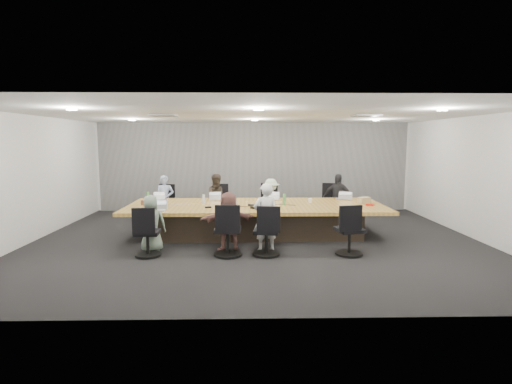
{
  "coord_description": "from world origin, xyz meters",
  "views": [
    {
      "loc": [
        -0.2,
        -8.8,
        2.24
      ],
      "look_at": [
        0.0,
        0.4,
        1.05
      ],
      "focal_mm": 28.0,
      "sensor_mm": 36.0,
      "label": 1
    }
  ],
  "objects_px": {
    "person_1": "(218,199)",
    "laptop_1": "(216,199)",
    "chair_0": "(168,206)",
    "chair_5": "(228,234)",
    "snack_packet": "(370,205)",
    "laptop_0": "(160,199)",
    "laptop_2": "(272,199)",
    "bottle_green_right": "(284,199)",
    "chair_6": "(266,235)",
    "chair_7": "(349,234)",
    "stapler": "(254,208)",
    "chair_4": "(148,236)",
    "person_0": "(165,200)",
    "laptop_6": "(264,210)",
    "person_2": "(271,201)",
    "person_3": "(337,199)",
    "person_4": "(151,223)",
    "mug_brown": "(143,202)",
    "chair_2": "(270,205)",
    "laptop_5": "(230,210)",
    "canvas_bag": "(364,200)",
    "laptop_4": "(157,210)",
    "bottle_green_left": "(148,197)",
    "bottle_clear": "(204,199)",
    "chair_3": "(334,205)",
    "conference_table": "(256,219)",
    "person_6": "(266,217)",
    "chair_1": "(219,206)"
  },
  "relations": [
    {
      "from": "person_1",
      "to": "laptop_1",
      "type": "bearing_deg",
      "value": -101.34
    },
    {
      "from": "laptop_1",
      "to": "chair_0",
      "type": "bearing_deg",
      "value": -36.58
    },
    {
      "from": "chair_5",
      "to": "snack_packet",
      "type": "relative_size",
      "value": 5.07
    },
    {
      "from": "laptop_0",
      "to": "laptop_2",
      "type": "bearing_deg",
      "value": -177.82
    },
    {
      "from": "bottle_green_right",
      "to": "chair_6",
      "type": "bearing_deg",
      "value": -107.03
    },
    {
      "from": "chair_7",
      "to": "stapler",
      "type": "xyz_separation_m",
      "value": [
        -1.86,
        1.1,
        0.35
      ]
    },
    {
      "from": "chair_4",
      "to": "person_0",
      "type": "relative_size",
      "value": 0.6
    },
    {
      "from": "person_0",
      "to": "laptop_6",
      "type": "xyz_separation_m",
      "value": [
        2.59,
        -2.15,
        0.09
      ]
    },
    {
      "from": "person_2",
      "to": "person_3",
      "type": "relative_size",
      "value": 0.9
    },
    {
      "from": "person_4",
      "to": "mug_brown",
      "type": "bearing_deg",
      "value": -81.77
    },
    {
      "from": "person_0",
      "to": "person_2",
      "type": "xyz_separation_m",
      "value": [
        2.86,
        0.0,
        -0.05
      ]
    },
    {
      "from": "chair_5",
      "to": "person_0",
      "type": "height_order",
      "value": "person_0"
    },
    {
      "from": "chair_2",
      "to": "chair_7",
      "type": "xyz_separation_m",
      "value": [
        1.37,
        -3.4,
        -0.02
      ]
    },
    {
      "from": "person_1",
      "to": "laptop_5",
      "type": "xyz_separation_m",
      "value": [
        0.42,
        -2.15,
        0.07
      ]
    },
    {
      "from": "canvas_bag",
      "to": "laptop_4",
      "type": "bearing_deg",
      "value": -169.04
    },
    {
      "from": "chair_6",
      "to": "laptop_2",
      "type": "height_order",
      "value": "chair_6"
    },
    {
      "from": "chair_4",
      "to": "laptop_4",
      "type": "relative_size",
      "value": 2.39
    },
    {
      "from": "chair_0",
      "to": "snack_packet",
      "type": "height_order",
      "value": "chair_0"
    },
    {
      "from": "chair_5",
      "to": "laptop_6",
      "type": "bearing_deg",
      "value": 52.69
    },
    {
      "from": "mug_brown",
      "to": "snack_packet",
      "type": "height_order",
      "value": "mug_brown"
    },
    {
      "from": "person_0",
      "to": "laptop_1",
      "type": "relative_size",
      "value": 4.33
    },
    {
      "from": "chair_4",
      "to": "laptop_6",
      "type": "distance_m",
      "value": 2.5
    },
    {
      "from": "laptop_5",
      "to": "bottle_green_left",
      "type": "relative_size",
      "value": 1.15
    },
    {
      "from": "chair_2",
      "to": "laptop_5",
      "type": "xyz_separation_m",
      "value": [
        -1.02,
        -2.5,
        0.31
      ]
    },
    {
      "from": "person_0",
      "to": "chair_2",
      "type": "bearing_deg",
      "value": 3.27
    },
    {
      "from": "bottle_green_left",
      "to": "bottle_clear",
      "type": "bearing_deg",
      "value": -12.81
    },
    {
      "from": "person_1",
      "to": "laptop_0",
      "type": "bearing_deg",
      "value": -170.15
    },
    {
      "from": "laptop_6",
      "to": "chair_0",
      "type": "bearing_deg",
      "value": 128.85
    },
    {
      "from": "bottle_green_right",
      "to": "canvas_bag",
      "type": "bearing_deg",
      "value": 5.75
    },
    {
      "from": "chair_3",
      "to": "stapler",
      "type": "height_order",
      "value": "chair_3"
    },
    {
      "from": "canvas_bag",
      "to": "snack_packet",
      "type": "height_order",
      "value": "canvas_bag"
    },
    {
      "from": "chair_5",
      "to": "laptop_2",
      "type": "xyz_separation_m",
      "value": [
        1.02,
        2.5,
        0.31
      ]
    },
    {
      "from": "conference_table",
      "to": "person_0",
      "type": "relative_size",
      "value": 4.55
    },
    {
      "from": "chair_3",
      "to": "laptop_6",
      "type": "distance_m",
      "value": 3.26
    },
    {
      "from": "laptop_0",
      "to": "laptop_4",
      "type": "xyz_separation_m",
      "value": [
        0.28,
        -1.6,
        0.0
      ]
    },
    {
      "from": "laptop_0",
      "to": "conference_table",
      "type": "bearing_deg",
      "value": 163.89
    },
    {
      "from": "chair_3",
      "to": "person_2",
      "type": "relative_size",
      "value": 0.71
    },
    {
      "from": "conference_table",
      "to": "chair_7",
      "type": "bearing_deg",
      "value": -43.36
    },
    {
      "from": "snack_packet",
      "to": "person_6",
      "type": "bearing_deg",
      "value": -155.5
    },
    {
      "from": "person_2",
      "to": "laptop_4",
      "type": "bearing_deg",
      "value": -126.93
    },
    {
      "from": "chair_2",
      "to": "person_1",
      "type": "distance_m",
      "value": 1.5
    },
    {
      "from": "chair_2",
      "to": "stapler",
      "type": "relative_size",
      "value": 5.76
    },
    {
      "from": "bottle_green_left",
      "to": "snack_packet",
      "type": "distance_m",
      "value": 5.34
    },
    {
      "from": "chair_7",
      "to": "chair_0",
      "type": "bearing_deg",
      "value": 128.99
    },
    {
      "from": "person_3",
      "to": "bottle_clear",
      "type": "xyz_separation_m",
      "value": [
        -3.49,
        -1.22,
        0.18
      ]
    },
    {
      "from": "chair_7",
      "to": "laptop_2",
      "type": "bearing_deg",
      "value": 106.49
    },
    {
      "from": "chair_1",
      "to": "bottle_green_right",
      "type": "relative_size",
      "value": 3.23
    },
    {
      "from": "person_1",
      "to": "person_6",
      "type": "height_order",
      "value": "person_6"
    },
    {
      "from": "chair_0",
      "to": "chair_1",
      "type": "relative_size",
      "value": 0.99
    },
    {
      "from": "chair_3",
      "to": "person_3",
      "type": "distance_m",
      "value": 0.43
    }
  ]
}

